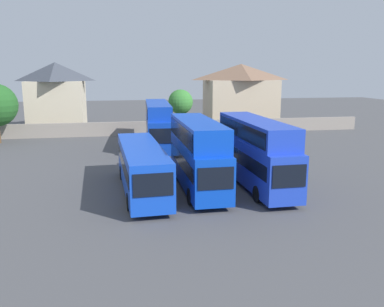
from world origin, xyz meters
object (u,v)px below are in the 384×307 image
at_px(bus_1, 142,166).
at_px(house_terrace_left, 57,96).
at_px(bus_2, 198,151).
at_px(bus_5, 191,131).
at_px(bus_4, 158,123).
at_px(house_terrace_centre, 241,94).
at_px(bus_3, 256,149).
at_px(tree_left_of_lot, 181,102).

relative_size(bus_1, house_terrace_left, 1.26).
bearing_deg(bus_2, bus_5, 171.11).
distance_m(bus_2, bus_4, 16.03).
xyz_separation_m(bus_4, house_terrace_centre, (14.56, 17.16, 1.95)).
bearing_deg(bus_1, bus_3, 87.42).
bearing_deg(bus_5, house_terrace_left, -137.58).
xyz_separation_m(bus_1, house_terrace_left, (-10.04, 33.07, 2.94)).
height_order(bus_1, bus_3, bus_3).
relative_size(bus_1, tree_left_of_lot, 2.06).
relative_size(bus_1, bus_2, 1.15).
xyz_separation_m(bus_2, bus_5, (2.38, 15.71, -0.93)).
distance_m(bus_4, house_terrace_centre, 22.58).
xyz_separation_m(bus_5, house_terrace_left, (-16.40, 17.41, 2.97)).
relative_size(bus_1, bus_4, 1.00).
bearing_deg(house_terrace_centre, bus_1, -117.57).
xyz_separation_m(bus_1, bus_5, (6.36, 15.67, -0.03)).
relative_size(bus_4, bus_5, 1.16).
bearing_deg(house_terrace_centre, bus_3, -105.20).
xyz_separation_m(bus_4, bus_5, (3.64, -0.27, -0.94)).
bearing_deg(bus_1, bus_2, 86.58).
height_order(bus_1, house_terrace_centre, house_terrace_centre).
bearing_deg(bus_1, bus_5, 155.11).
distance_m(bus_1, bus_4, 16.19).
relative_size(bus_2, bus_3, 0.90).
height_order(bus_2, bus_5, bus_2).
xyz_separation_m(bus_2, house_terrace_left, (-14.02, 33.12, 2.04)).
bearing_deg(bus_3, bus_4, -161.57).
relative_size(bus_3, bus_4, 0.96).
bearing_deg(bus_2, house_terrace_centre, 157.86).
bearing_deg(tree_left_of_lot, bus_4, -109.85).
distance_m(house_terrace_left, house_terrace_centre, 27.31).
xyz_separation_m(bus_1, house_terrace_centre, (17.27, 33.09, 2.86)).
distance_m(bus_2, bus_3, 4.31).
distance_m(bus_1, bus_3, 8.34).
bearing_deg(bus_4, house_terrace_left, -140.23).
height_order(bus_2, bus_3, bus_2).
distance_m(bus_3, house_terrace_left, 37.84).
distance_m(house_terrace_left, tree_left_of_lot, 17.87).
distance_m(bus_4, bus_5, 3.77).
bearing_deg(bus_2, bus_4, -175.76).
bearing_deg(bus_3, bus_5, -173.85).
xyz_separation_m(bus_3, tree_left_of_lot, (-1.22, 27.97, 1.24)).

